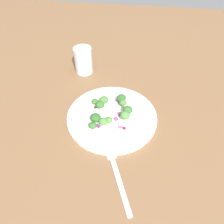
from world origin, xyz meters
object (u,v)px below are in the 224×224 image
(broccoli_floret_0, at_px, (104,100))
(fork, at_px, (117,174))
(water_glass, at_px, (83,60))
(broccoli_floret_1, at_px, (103,122))
(plate, at_px, (112,116))
(broccoli_floret_2, at_px, (128,110))

(broccoli_floret_0, height_order, fork, broccoli_floret_0)
(fork, bearing_deg, water_glass, -67.13)
(broccoli_floret_1, bearing_deg, broccoli_floret_0, -82.26)
(fork, height_order, water_glass, water_glass)
(broccoli_floret_1, height_order, fork, broccoli_floret_1)
(broccoli_floret_1, xyz_separation_m, water_glass, (0.12, -0.27, 0.02))
(plate, relative_size, broccoli_floret_2, 9.51)
(broccoli_floret_0, height_order, water_glass, water_glass)
(plate, height_order, broccoli_floret_1, broccoli_floret_1)
(broccoli_floret_0, distance_m, broccoli_floret_1, 0.09)
(broccoli_floret_2, height_order, water_glass, water_glass)
(plate, height_order, broccoli_floret_0, broccoli_floret_0)
(fork, bearing_deg, broccoli_floret_0, -73.18)
(plate, relative_size, fork, 1.50)
(broccoli_floret_2, relative_size, fork, 0.16)
(fork, distance_m, water_glass, 0.45)
(plate, bearing_deg, broccoli_floret_0, -52.31)
(broccoli_floret_0, bearing_deg, plate, 127.69)
(water_glass, bearing_deg, fork, 112.87)
(plate, bearing_deg, broccoli_floret_2, -172.02)
(broccoli_floret_1, xyz_separation_m, fork, (-0.06, 0.14, -0.03))
(broccoli_floret_1, height_order, broccoli_floret_2, broccoli_floret_2)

